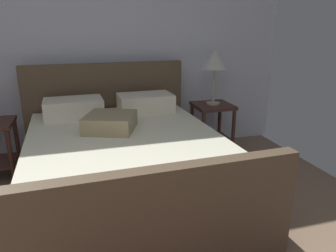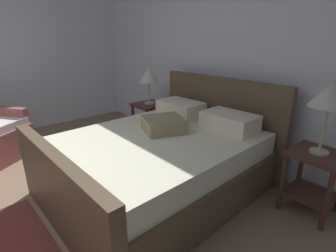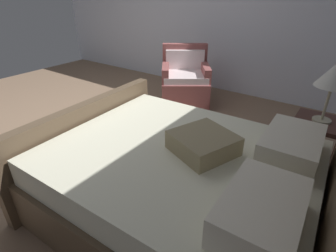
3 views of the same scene
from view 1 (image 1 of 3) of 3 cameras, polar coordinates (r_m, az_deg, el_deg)
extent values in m
cube|color=silver|center=(3.78, -18.29, 13.50)|extent=(5.26, 0.12, 2.54)
cube|color=brown|center=(2.82, -7.70, -9.55)|extent=(1.69, 1.99, 0.40)
cube|color=brown|center=(3.64, -10.93, 2.47)|extent=(1.75, 0.16, 1.10)
cube|color=brown|center=(1.88, -1.77, -18.22)|extent=(1.75, 0.16, 0.76)
cube|color=silver|center=(2.69, -7.96, -3.66)|extent=(1.61, 1.93, 0.22)
cube|color=silver|center=(3.26, -16.69, 3.17)|extent=(0.57, 0.38, 0.18)
cube|color=#EDE4CC|center=(3.35, -4.11, 4.25)|extent=(0.57, 0.38, 0.18)
cube|color=#938461|center=(2.76, -10.39, 0.68)|extent=(0.52, 0.52, 0.14)
cube|color=#4A2B23|center=(3.79, 8.10, 3.65)|extent=(0.44, 0.44, 0.04)
cube|color=#4A2B23|center=(3.90, 7.85, -2.06)|extent=(0.40, 0.40, 0.02)
cylinder|color=#4A2B23|center=(3.63, 6.38, -1.82)|extent=(0.04, 0.04, 0.56)
cylinder|color=#4A2B23|center=(3.79, 11.70, -1.26)|extent=(0.04, 0.04, 0.56)
cylinder|color=#4A2B23|center=(3.97, 4.30, -0.08)|extent=(0.04, 0.04, 0.56)
cylinder|color=#4A2B23|center=(4.11, 9.27, 0.36)|extent=(0.04, 0.04, 0.56)
cylinder|color=#B7B293|center=(3.78, 8.12, 4.09)|extent=(0.16, 0.16, 0.02)
cylinder|color=#B7B293|center=(3.74, 8.26, 7.22)|extent=(0.02, 0.02, 0.40)
cone|color=silver|center=(3.70, 8.47, 11.86)|extent=(0.33, 0.33, 0.21)
cylinder|color=#4A2B23|center=(3.37, -26.51, -5.23)|extent=(0.04, 0.04, 0.56)
cylinder|color=#4A2B23|center=(3.72, -25.57, -3.05)|extent=(0.04, 0.04, 0.56)
camera|label=2|loc=(2.44, 51.01, 13.40)|focal=27.24mm
camera|label=3|loc=(3.77, 11.37, 20.23)|focal=27.87mm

